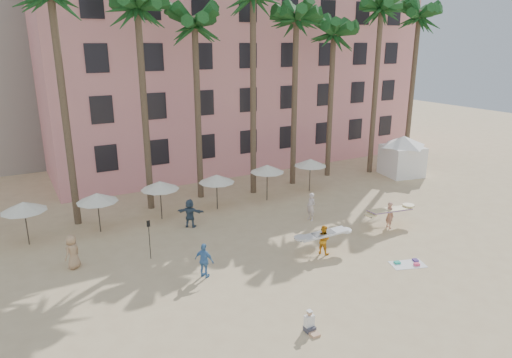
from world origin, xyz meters
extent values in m
plane|color=#D1B789|center=(0.00, 0.00, 0.00)|extent=(120.00, 120.00, 0.00)
cube|color=pink|center=(7.00, 26.00, 8.00)|extent=(35.00, 14.00, 16.00)
cylinder|color=brown|center=(-10.00, 14.50, 7.00)|extent=(0.44, 0.44, 14.00)
cylinder|color=brown|center=(-5.00, 15.00, 6.75)|extent=(0.44, 0.44, 13.50)
cylinder|color=brown|center=(-1.00, 15.50, 6.25)|extent=(0.44, 0.44, 12.50)
cylinder|color=brown|center=(3.00, 14.50, 7.25)|extent=(0.44, 0.44, 14.50)
cylinder|color=brown|center=(7.00, 15.00, 6.50)|extent=(0.44, 0.44, 13.00)
cylinder|color=brown|center=(11.00, 15.50, 6.00)|extent=(0.44, 0.44, 12.00)
cylinder|color=brown|center=(15.00, 14.50, 7.00)|extent=(0.44, 0.44, 14.00)
cylinder|color=brown|center=(20.00, 15.00, 6.75)|extent=(0.44, 0.44, 13.50)
cylinder|color=#332B23|center=(-13.00, 12.50, 1.25)|extent=(0.07, 0.07, 2.50)
cone|color=white|center=(-13.00, 12.50, 2.35)|extent=(2.50, 2.50, 0.55)
cylinder|color=#332B23|center=(-9.00, 12.40, 1.20)|extent=(0.07, 0.07, 2.40)
cone|color=white|center=(-9.00, 12.40, 2.25)|extent=(2.50, 2.50, 0.55)
cylinder|color=#332B23|center=(-5.00, 12.60, 1.25)|extent=(0.07, 0.07, 2.50)
cone|color=white|center=(-5.00, 12.60, 2.35)|extent=(2.50, 2.50, 0.55)
cylinder|color=#332B23|center=(-1.00, 12.50, 1.20)|extent=(0.07, 0.07, 2.40)
cone|color=white|center=(-1.00, 12.50, 2.25)|extent=(2.50, 2.50, 0.55)
cylinder|color=#332B23|center=(3.00, 12.40, 1.30)|extent=(0.07, 0.07, 2.60)
cone|color=white|center=(3.00, 12.40, 2.45)|extent=(2.50, 2.50, 0.55)
cylinder|color=#332B23|center=(7.00, 12.60, 1.25)|extent=(0.07, 0.07, 2.50)
cone|color=white|center=(7.00, 12.60, 2.35)|extent=(2.50, 2.50, 0.55)
cube|color=white|center=(16.72, 12.39, 1.30)|extent=(3.51, 3.51, 2.60)
cone|color=white|center=(16.72, 12.39, 3.05)|extent=(5.26, 5.26, 0.90)
cube|color=white|center=(4.32, -0.05, 0.01)|extent=(2.03, 1.53, 0.02)
cube|color=#29B496|center=(3.91, 0.30, 0.07)|extent=(0.37, 0.33, 0.10)
cube|color=#F94574|center=(4.63, -0.37, 0.08)|extent=(0.34, 0.30, 0.12)
cube|color=#513682|center=(4.98, 0.04, 0.06)|extent=(0.34, 0.37, 0.08)
imported|color=tan|center=(7.09, 4.13, 0.86)|extent=(0.49, 0.68, 1.72)
cube|color=beige|center=(7.09, 4.13, 1.20)|extent=(3.25, 0.79, 0.38)
imported|color=orange|center=(1.21, 3.26, 0.82)|extent=(0.92, 1.00, 1.65)
cube|color=silver|center=(1.21, 3.26, 1.15)|extent=(2.86, 1.11, 0.29)
imported|color=beige|center=(3.53, 7.61, 0.93)|extent=(0.53, 0.73, 1.85)
imported|color=#5289C0|center=(-5.58, 3.97, 0.90)|extent=(0.96, 1.12, 1.81)
imported|color=#3A5066|center=(-3.84, 10.40, 0.92)|extent=(1.70, 1.46, 1.85)
imported|color=tan|center=(-11.15, 8.19, 0.92)|extent=(1.07, 1.02, 1.84)
cylinder|color=black|center=(-7.37, 7.25, 1.05)|extent=(0.04, 0.04, 2.10)
cube|color=black|center=(-7.37, 7.25, 2.05)|extent=(0.18, 0.03, 0.35)
cube|color=#3F3F4C|center=(-3.62, -2.24, 0.11)|extent=(0.41, 0.38, 0.22)
cube|color=tan|center=(-3.62, -2.56, 0.05)|extent=(0.36, 0.41, 0.11)
cube|color=white|center=(-3.62, -2.19, 0.45)|extent=(0.40, 0.24, 0.50)
sphere|color=tan|center=(-3.62, -2.19, 0.82)|extent=(0.22, 0.22, 0.22)
camera|label=1|loc=(-13.33, -15.13, 11.32)|focal=32.00mm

